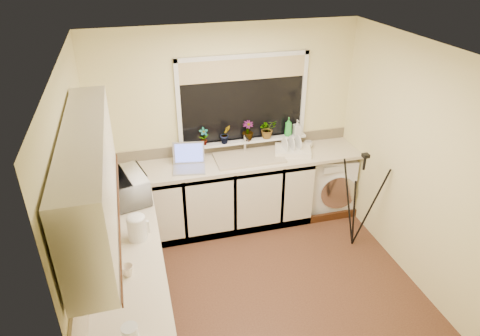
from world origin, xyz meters
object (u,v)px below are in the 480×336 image
Objects in this scene: tripod at (359,201)px; plant_d at (267,129)px; kettle at (137,228)px; plant_c at (248,131)px; microwave at (128,187)px; laptop at (189,161)px; steel_jar at (115,268)px; dish_rack at (293,151)px; soap_bottle_clear at (297,128)px; cup_left at (128,271)px; cup_back at (308,145)px; soap_bottle_green at (288,127)px; washing_machine at (329,181)px; glass_jug at (131,336)px; plant_a at (204,136)px; plant_b at (225,134)px.

plant_d reaches higher than tripod.
plant_c is at bearing 45.49° from kettle.
microwave is 1.90m from plant_d.
steel_jar is at bearing -108.05° from laptop.
dish_rack is 2.15× the size of soap_bottle_clear.
soap_bottle_clear reaches higher than steel_jar.
cup_left is at bearing -26.55° from steel_jar.
soap_bottle_green is at bearing 154.70° from cup_back.
soap_bottle_green is at bearing 174.09° from washing_machine.
glass_jug is 2.78m from plant_a.
washing_machine is at bearing -9.08° from plant_c.
steel_jar is 0.42× the size of plant_c.
plant_d is 0.27m from soap_bottle_green.
cup_back is (2.40, 1.75, -0.01)m from steel_jar.
soap_bottle_clear is at bearing 49.71° from glass_jug.
glass_jug is at bearing -95.34° from kettle.
kettle is 1.38× the size of glass_jug.
dish_rack is at bearing 136.62° from tripod.
dish_rack is 0.31m from soap_bottle_clear.
kettle is 0.90× the size of plant_c.
plant_d is 2.44× the size of cup_left.
kettle is 0.42× the size of microwave.
microwave reaches higher than cup_left.
laptop is (-1.87, -0.07, 0.58)m from washing_machine.
plant_b is (0.49, 0.22, 0.20)m from laptop.
washing_machine is 3.20m from cup_left.
washing_machine is 0.87m from tripod.
glass_jug is 0.65× the size of plant_d.
dish_rack is at bearing 32.55° from kettle.
plant_c is (-1.09, 0.17, 0.78)m from washing_machine.
plant_c reaches higher than cup_back.
cup_left is at bearing -121.16° from dish_rack.
tripod reaches higher than glass_jug.
kettle is 0.69m from microwave.
tripod is 2.35× the size of microwave.
tripod is at bearing -32.78° from plant_a.
microwave is (0.06, 1.83, 0.06)m from glass_jug.
kettle is 1.96× the size of cup_back.
cup_left is at bearing -104.72° from laptop.
plant_c is 0.53m from soap_bottle_green.
tripod is 5.01× the size of soap_bottle_green.
laptop reaches higher than cup_left.
cup_back is (0.24, 0.09, 0.01)m from dish_rack.
cup_left is (-2.62, -1.74, 0.55)m from washing_machine.
plant_b reaches higher than dish_rack.
soap_bottle_green is at bearing 36.45° from kettle.
cup_left is at bearing -133.10° from plant_d.
laptop is 4.21× the size of cup_left.
steel_jar is 1.04× the size of cup_left.
plant_c is at bearing 149.82° from tripod.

